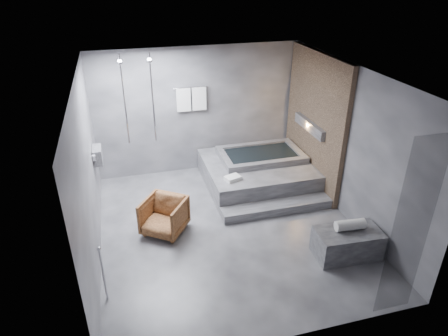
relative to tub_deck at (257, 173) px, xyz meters
name	(u,v)px	position (x,y,z in m)	size (l,w,h in m)	color
room	(247,133)	(-0.65, -1.21, 1.48)	(5.00, 5.04, 2.82)	#323235
tub_deck	(257,173)	(0.00, 0.00, 0.00)	(2.20, 2.00, 0.50)	#38383B
tub_step	(277,208)	(0.00, -1.18, -0.16)	(2.20, 0.36, 0.18)	#38383B
concrete_bench	(347,243)	(0.62, -2.67, -0.01)	(1.05, 0.58, 0.47)	#2D2D2F
driftwood_chair	(164,216)	(-2.18, -1.24, 0.08)	(0.70, 0.72, 0.65)	#472511
rolled_towel	(350,225)	(0.65, -2.63, 0.31)	(0.17, 0.17, 0.48)	silver
deck_towel	(233,178)	(-0.72, -0.60, 0.29)	(0.29, 0.22, 0.08)	silver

